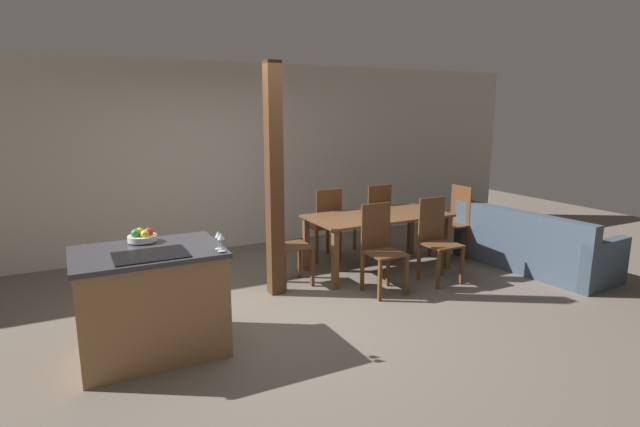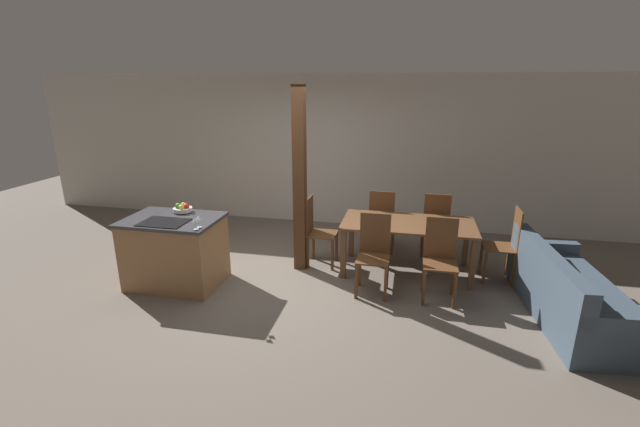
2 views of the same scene
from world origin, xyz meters
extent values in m
plane|color=#665B51|center=(0.00, 0.00, 0.00)|extent=(16.00, 16.00, 0.00)
cube|color=beige|center=(0.00, 2.70, 1.35)|extent=(11.20, 0.08, 2.70)
cube|color=#9E7047|center=(-1.23, -0.25, 0.43)|extent=(1.14, 0.81, 0.86)
cube|color=#38383D|center=(-1.23, -0.25, 0.88)|extent=(1.18, 0.85, 0.04)
cube|color=black|center=(-1.23, -0.43, 0.91)|extent=(0.56, 0.40, 0.01)
cylinder|color=silver|center=(-1.22, 0.02, 0.94)|extent=(0.25, 0.25, 0.05)
sphere|color=red|center=(-1.17, 0.03, 0.99)|extent=(0.08, 0.08, 0.08)
sphere|color=gold|center=(-1.24, 0.08, 0.99)|extent=(0.07, 0.07, 0.07)
sphere|color=#3D8E38|center=(-1.28, 0.01, 0.99)|extent=(0.08, 0.08, 0.08)
sphere|color=yellow|center=(-1.21, -0.03, 0.98)|extent=(0.07, 0.07, 0.07)
cylinder|color=silver|center=(-0.71, -0.60, 0.92)|extent=(0.06, 0.06, 0.00)
cylinder|color=silver|center=(-0.71, -0.60, 0.96)|extent=(0.01, 0.01, 0.09)
cone|color=silver|center=(-0.71, -0.60, 1.04)|extent=(0.06, 0.06, 0.06)
cylinder|color=silver|center=(-0.71, -0.52, 0.92)|extent=(0.06, 0.06, 0.00)
cylinder|color=silver|center=(-0.71, -0.52, 0.96)|extent=(0.01, 0.01, 0.09)
cone|color=silver|center=(-0.71, -0.52, 1.04)|extent=(0.06, 0.06, 0.06)
cube|color=brown|center=(1.71, 0.76, 0.71)|extent=(1.79, 0.90, 0.03)
cube|color=brown|center=(0.88, 0.37, 0.35)|extent=(0.07, 0.07, 0.70)
cube|color=brown|center=(2.54, 0.37, 0.35)|extent=(0.07, 0.07, 0.70)
cube|color=brown|center=(0.88, 1.14, 0.35)|extent=(0.07, 0.07, 0.70)
cube|color=brown|center=(2.54, 1.14, 0.35)|extent=(0.07, 0.07, 0.70)
cube|color=brown|center=(1.31, 0.01, 0.47)|extent=(0.40, 0.40, 0.02)
cube|color=brown|center=(1.31, 0.20, 0.74)|extent=(0.38, 0.02, 0.52)
cube|color=brown|center=(1.13, -0.17, 0.23)|extent=(0.04, 0.04, 0.46)
cube|color=brown|center=(1.49, -0.17, 0.23)|extent=(0.04, 0.04, 0.46)
cube|color=brown|center=(1.13, 0.18, 0.23)|extent=(0.04, 0.04, 0.46)
cube|color=brown|center=(1.49, 0.18, 0.23)|extent=(0.04, 0.04, 0.46)
cube|color=brown|center=(2.11, 0.01, 0.47)|extent=(0.40, 0.40, 0.02)
cube|color=brown|center=(2.11, 0.20, 0.74)|extent=(0.38, 0.02, 0.52)
cube|color=brown|center=(1.94, -0.17, 0.23)|extent=(0.04, 0.04, 0.46)
cube|color=brown|center=(2.29, -0.17, 0.23)|extent=(0.04, 0.04, 0.46)
cube|color=brown|center=(1.94, 0.18, 0.23)|extent=(0.04, 0.04, 0.46)
cube|color=brown|center=(2.29, 0.18, 0.23)|extent=(0.04, 0.04, 0.46)
cube|color=brown|center=(1.31, 1.50, 0.47)|extent=(0.40, 0.40, 0.02)
cube|color=brown|center=(1.31, 1.31, 0.74)|extent=(0.38, 0.02, 0.52)
cube|color=brown|center=(1.49, 1.68, 0.23)|extent=(0.04, 0.04, 0.46)
cube|color=brown|center=(1.13, 1.68, 0.23)|extent=(0.04, 0.04, 0.46)
cube|color=brown|center=(1.49, 1.33, 0.23)|extent=(0.04, 0.04, 0.46)
cube|color=brown|center=(1.13, 1.33, 0.23)|extent=(0.04, 0.04, 0.46)
cube|color=brown|center=(2.11, 1.50, 0.47)|extent=(0.40, 0.40, 0.02)
cube|color=brown|center=(2.11, 1.31, 0.74)|extent=(0.38, 0.02, 0.52)
cube|color=brown|center=(2.29, 1.68, 0.23)|extent=(0.04, 0.04, 0.46)
cube|color=brown|center=(1.94, 1.68, 0.23)|extent=(0.04, 0.04, 0.46)
cube|color=brown|center=(2.29, 1.33, 0.23)|extent=(0.04, 0.04, 0.46)
cube|color=brown|center=(1.94, 1.33, 0.23)|extent=(0.04, 0.04, 0.46)
cube|color=brown|center=(0.52, 0.76, 0.47)|extent=(0.40, 0.40, 0.02)
cube|color=brown|center=(0.33, 0.76, 0.74)|extent=(0.02, 0.38, 0.52)
cube|color=brown|center=(0.70, 0.58, 0.23)|extent=(0.04, 0.04, 0.46)
cube|color=brown|center=(0.70, 0.93, 0.23)|extent=(0.04, 0.04, 0.46)
cube|color=brown|center=(0.34, 0.58, 0.23)|extent=(0.04, 0.04, 0.46)
cube|color=brown|center=(0.34, 0.93, 0.23)|extent=(0.04, 0.04, 0.46)
cube|color=brown|center=(2.91, 0.76, 0.47)|extent=(0.40, 0.40, 0.02)
cube|color=brown|center=(3.10, 0.76, 0.74)|extent=(0.02, 0.38, 0.52)
cube|color=brown|center=(2.73, 0.93, 0.23)|extent=(0.04, 0.04, 0.46)
cube|color=brown|center=(2.73, 0.58, 0.23)|extent=(0.04, 0.04, 0.46)
cube|color=brown|center=(3.08, 0.93, 0.23)|extent=(0.04, 0.04, 0.46)
cube|color=brown|center=(3.08, 0.58, 0.23)|extent=(0.04, 0.04, 0.46)
cube|color=#3D4C5B|center=(3.56, -0.12, 0.22)|extent=(0.98, 2.04, 0.44)
cube|color=#3D4C5B|center=(3.24, -0.15, 0.61)|extent=(0.34, 1.98, 0.36)
cube|color=#3D4C5B|center=(3.64, -1.03, 0.29)|extent=(0.82, 0.21, 0.58)
cube|color=#3D4C5B|center=(3.48, 0.80, 0.29)|extent=(0.82, 0.21, 0.58)
cube|color=#4C2D19|center=(0.24, 0.58, 1.27)|extent=(0.16, 0.16, 2.53)
camera|label=1|loc=(-1.77, -4.40, 2.03)|focal=28.00mm
camera|label=2|loc=(1.70, -4.89, 2.58)|focal=24.00mm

